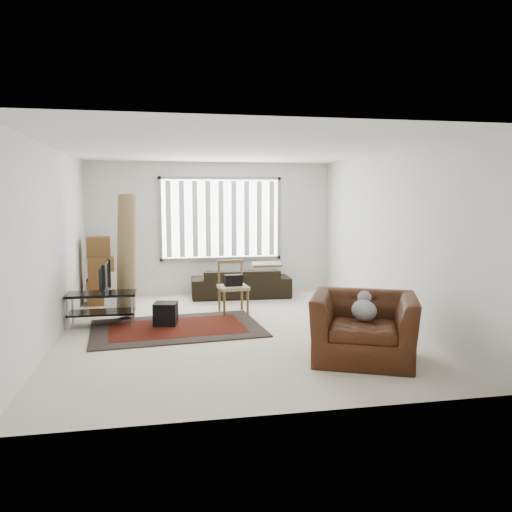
{
  "coord_description": "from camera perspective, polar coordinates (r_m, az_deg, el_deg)",
  "views": [
    {
      "loc": [
        -1.0,
        -7.3,
        2.01
      ],
      "look_at": [
        0.49,
        0.57,
        1.05
      ],
      "focal_mm": 35.0,
      "sensor_mm": 36.0,
      "label": 1
    }
  ],
  "objects": [
    {
      "name": "rolled_rug",
      "position": [
        8.67,
        -14.58,
        0.09
      ],
      "size": [
        0.37,
        0.82,
        2.05
      ],
      "primitive_type": "cylinder",
      "rotation": [
        -0.25,
        0.0,
        -0.09
      ],
      "color": "olive",
      "rests_on": "ground"
    },
    {
      "name": "tv",
      "position": [
        8.09,
        -17.33,
        -2.32
      ],
      "size": [
        0.11,
        0.85,
        0.49
      ],
      "primitive_type": "imported",
      "rotation": [
        0.0,
        0.0,
        1.57
      ],
      "color": "black",
      "rests_on": "tv_stand"
    },
    {
      "name": "moving_boxes",
      "position": [
        9.77,
        -17.34,
        -1.85
      ],
      "size": [
        0.56,
        0.52,
        1.26
      ],
      "color": "brown",
      "rests_on": "ground"
    },
    {
      "name": "armchair",
      "position": [
        6.34,
        12.21,
        -7.42
      ],
      "size": [
        1.59,
        1.5,
        0.93
      ],
      "rotation": [
        0.0,
        0.0,
        -0.41
      ],
      "color": "#3B1B0C",
      "rests_on": "ground"
    },
    {
      "name": "room",
      "position": [
        7.88,
        -3.17,
        5.0
      ],
      "size": [
        6.0,
        6.02,
        2.71
      ],
      "color": "beige",
      "rests_on": "ground"
    },
    {
      "name": "persian_rug",
      "position": [
        7.79,
        -9.02,
        -8.13
      ],
      "size": [
        2.69,
        1.92,
        0.02
      ],
      "color": "black",
      "rests_on": "ground"
    },
    {
      "name": "tv_stand",
      "position": [
        8.16,
        -17.23,
        -5.02
      ],
      "size": [
        1.05,
        0.47,
        0.52
      ],
      "color": "black",
      "rests_on": "ground"
    },
    {
      "name": "white_flatpack",
      "position": [
        9.28,
        -15.3,
        -3.82
      ],
      "size": [
        0.56,
        0.33,
        0.67
      ],
      "primitive_type": "cube",
      "rotation": [
        -0.22,
        0.0,
        -0.23
      ],
      "color": "silver",
      "rests_on": "ground"
    },
    {
      "name": "side_chair",
      "position": [
        8.62,
        -2.65,
        -3.27
      ],
      "size": [
        0.53,
        0.53,
        0.9
      ],
      "rotation": [
        0.0,
        0.0,
        0.09
      ],
      "color": "#8B7E5B",
      "rests_on": "ground"
    },
    {
      "name": "sofa",
      "position": [
        10.01,
        -1.76,
        -2.56
      ],
      "size": [
        2.0,
        0.94,
        0.75
      ],
      "primitive_type": "imported",
      "rotation": [
        0.0,
        0.0,
        3.1
      ],
      "color": "black",
      "rests_on": "ground"
    },
    {
      "name": "subwoofer",
      "position": [
        7.95,
        -10.29,
        -6.49
      ],
      "size": [
        0.4,
        0.4,
        0.35
      ],
      "primitive_type": "cube",
      "rotation": [
        0.0,
        0.0,
        -0.17
      ],
      "color": "black",
      "rests_on": "persian_rug"
    }
  ]
}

